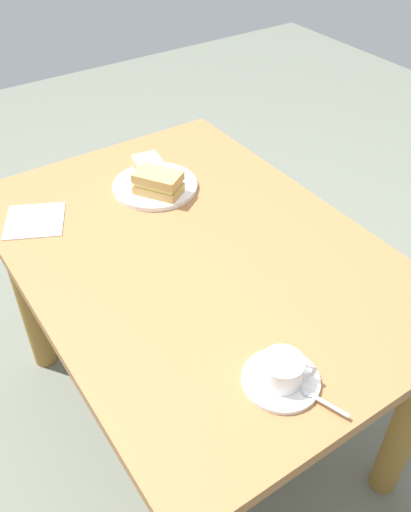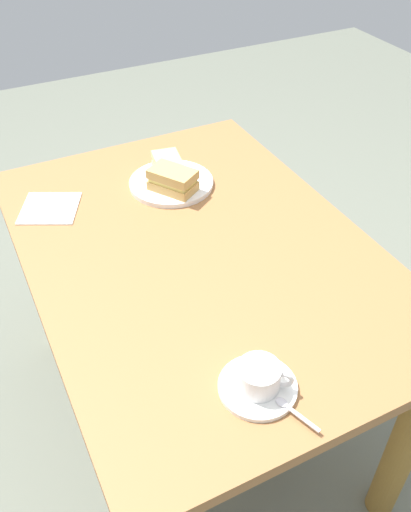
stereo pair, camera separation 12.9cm
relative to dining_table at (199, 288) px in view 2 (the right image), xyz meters
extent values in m
plane|color=#63685B|center=(0.00, 0.00, -0.58)|extent=(6.00, 6.00, 0.00)
cube|color=#966339|center=(0.00, 0.00, 0.13)|extent=(1.17, 0.82, 0.03)
cylinder|color=olive|center=(-0.51, -0.33, -0.23)|extent=(0.08, 0.08, 0.69)
cylinder|color=olive|center=(-0.51, 0.33, -0.23)|extent=(0.08, 0.08, 0.69)
cylinder|color=olive|center=(0.51, 0.33, -0.23)|extent=(0.08, 0.08, 0.69)
cylinder|color=white|center=(-0.29, 0.05, 0.15)|extent=(0.24, 0.24, 0.01)
cube|color=#DCB573|center=(-0.32, 0.06, 0.17)|extent=(0.15, 0.10, 0.02)
cube|color=brown|center=(-0.32, 0.06, 0.18)|extent=(0.14, 0.09, 0.01)
cube|color=#DBBC7B|center=(-0.32, 0.06, 0.20)|extent=(0.15, 0.10, 0.02)
cube|color=tan|center=(-0.25, 0.04, 0.17)|extent=(0.15, 0.13, 0.03)
cube|color=#DACC69|center=(-0.25, 0.04, 0.19)|extent=(0.14, 0.12, 0.01)
cube|color=tan|center=(-0.25, 0.04, 0.21)|extent=(0.15, 0.13, 0.03)
cylinder|color=white|center=(0.44, -0.08, 0.15)|extent=(0.15, 0.15, 0.01)
cylinder|color=white|center=(0.44, -0.08, 0.18)|extent=(0.08, 0.08, 0.05)
cylinder|color=#A66E40|center=(0.44, -0.08, 0.20)|extent=(0.07, 0.07, 0.01)
torus|color=white|center=(0.46, -0.05, 0.18)|extent=(0.03, 0.04, 0.04)
cube|color=silver|center=(0.53, -0.05, 0.15)|extent=(0.07, 0.03, 0.00)
ellipsoid|color=silver|center=(0.49, -0.07, 0.16)|extent=(0.03, 0.03, 0.01)
cube|color=white|center=(-0.33, -0.29, 0.14)|extent=(0.20, 0.20, 0.00)
camera|label=1|loc=(0.89, -0.57, 1.01)|focal=38.33mm
camera|label=2|loc=(0.96, -0.45, 1.01)|focal=38.33mm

